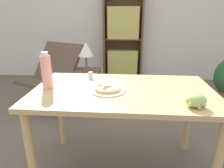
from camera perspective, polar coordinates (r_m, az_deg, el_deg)
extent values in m
plane|color=brown|center=(1.96, -0.79, -21.74)|extent=(14.00, 14.00, 0.00)
cube|color=silver|center=(4.09, 2.67, 19.58)|extent=(8.00, 0.05, 2.60)
cube|color=tan|center=(1.51, 3.18, -2.09)|extent=(1.35, 0.77, 0.03)
cylinder|color=tan|center=(1.56, -22.07, -18.77)|extent=(0.06, 0.06, 0.72)
cylinder|color=tan|center=(1.54, 27.71, -20.29)|extent=(0.06, 0.06, 0.72)
cylinder|color=tan|center=(2.07, -14.25, -7.92)|extent=(0.06, 0.06, 0.72)
cylinder|color=tan|center=(2.05, 20.89, -8.88)|extent=(0.06, 0.06, 0.72)
cylinder|color=white|center=(1.47, -1.14, -1.78)|extent=(0.26, 0.26, 0.01)
cylinder|color=#DBB26B|center=(1.46, -1.14, -1.24)|extent=(0.19, 0.19, 0.02)
cylinder|color=#EACC7A|center=(1.46, -1.14, -0.80)|extent=(0.17, 0.17, 0.00)
cylinder|color=#A83328|center=(1.45, -1.93, -0.74)|extent=(0.03, 0.03, 0.00)
cylinder|color=#A83328|center=(1.44, -1.19, -0.94)|extent=(0.03, 0.03, 0.00)
cylinder|color=#A83328|center=(1.48, -3.55, -0.36)|extent=(0.03, 0.03, 0.00)
cylinder|color=#A83328|center=(1.41, -2.11, -1.36)|extent=(0.03, 0.03, 0.00)
cylinder|color=#A83328|center=(1.45, -0.53, -0.70)|extent=(0.03, 0.03, 0.00)
ellipsoid|color=#A8CC66|center=(1.31, 22.82, -4.33)|extent=(0.13, 0.10, 0.09)
sphere|color=#A8CC66|center=(1.33, 24.83, -5.49)|extent=(0.02, 0.02, 0.02)
sphere|color=#A8CC66|center=(1.30, 23.37, -5.67)|extent=(0.02, 0.02, 0.02)
sphere|color=#A8CC66|center=(1.30, 23.07, -5.49)|extent=(0.03, 0.03, 0.03)
sphere|color=#A8CC66|center=(1.26, 21.56, -5.39)|extent=(0.02, 0.02, 0.02)
sphere|color=#A8CC66|center=(1.34, 23.48, -3.68)|extent=(0.03, 0.03, 0.03)
sphere|color=#A8CC66|center=(1.34, 22.33, -4.78)|extent=(0.02, 0.02, 0.02)
sphere|color=#A8CC66|center=(1.36, 23.68, -4.24)|extent=(0.03, 0.03, 0.03)
sphere|color=#A8CC66|center=(1.33, 22.36, -3.97)|extent=(0.03, 0.03, 0.03)
sphere|color=#A8CC66|center=(1.29, 23.65, -6.21)|extent=(0.02, 0.02, 0.02)
sphere|color=#A8CC66|center=(1.29, 22.83, -4.47)|extent=(0.02, 0.02, 0.02)
sphere|color=#A8CC66|center=(1.34, 22.50, -3.32)|extent=(0.03, 0.03, 0.03)
cylinder|color=pink|center=(1.57, -18.19, 3.21)|extent=(0.08, 0.08, 0.25)
cylinder|color=white|center=(1.54, -18.74, 8.16)|extent=(0.05, 0.05, 0.03)
cylinder|color=white|center=(1.76, -6.16, 2.39)|extent=(0.04, 0.04, 0.05)
cylinder|color=#B7B7BC|center=(1.75, -6.20, 3.27)|extent=(0.04, 0.04, 0.01)
cube|color=slate|center=(3.10, -17.23, -5.08)|extent=(0.81, 0.77, 0.10)
cube|color=brown|center=(2.92, -18.33, -0.11)|extent=(0.84, 0.75, 0.14)
cube|color=brown|center=(3.07, -15.26, 5.86)|extent=(0.80, 0.66, 0.55)
cube|color=brown|center=(3.98, -2.11, 12.74)|extent=(0.04, 0.28, 1.65)
cube|color=brown|center=(3.96, 8.47, 12.52)|extent=(0.04, 0.28, 1.65)
cube|color=brown|center=(4.09, 3.22, 12.89)|extent=(0.75, 0.01, 1.65)
cube|color=brown|center=(4.13, 2.96, 1.52)|extent=(0.68, 0.26, 0.02)
cube|color=#CCBC5B|center=(4.03, 3.03, 5.49)|extent=(0.59, 0.19, 0.58)
cube|color=brown|center=(3.96, 3.17, 12.68)|extent=(0.68, 0.26, 0.02)
cube|color=#CCBC5B|center=(3.91, 3.24, 17.00)|extent=(0.59, 0.19, 0.58)
cube|color=brown|center=(2.88, -6.99, -1.39)|extent=(0.34, 0.34, 0.54)
cylinder|color=#665B51|center=(2.79, -7.23, 4.31)|extent=(0.11, 0.11, 0.05)
cylinder|color=#665B51|center=(2.76, -7.32, 6.33)|extent=(0.02, 0.02, 0.16)
cone|color=beige|center=(2.73, -7.48, 9.84)|extent=(0.21, 0.21, 0.19)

